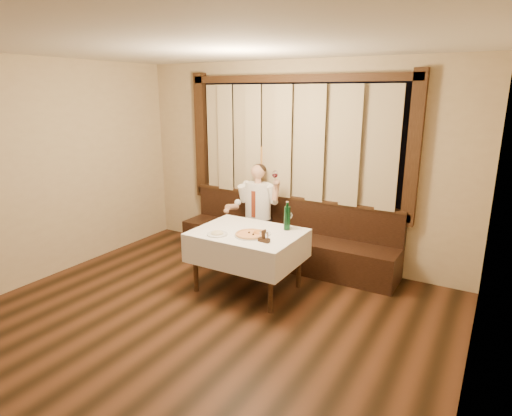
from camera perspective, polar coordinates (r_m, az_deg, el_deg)
The scene contains 10 objects.
room at distance 4.37m, azimuth -6.17°, elevation 3.53°, with size 5.01×6.01×2.81m.
banquette at distance 6.14m, azimuth 3.89°, elevation -4.45°, with size 3.20×0.61×0.94m.
dining_table at distance 5.19m, azimuth -1.12°, elevation -4.23°, with size 1.27×0.97×0.76m.
pizza at distance 4.99m, azimuth -0.73°, elevation -3.54°, with size 0.38×0.38×0.04m.
pasta_red at distance 5.04m, azimuth 0.54°, elevation -3.13°, with size 0.26×0.26×0.09m.
pasta_cream at distance 5.04m, azimuth -5.19°, elevation -3.20°, with size 0.25×0.25×0.08m.
green_bottle at distance 5.18m, azimuth 4.16°, elevation -1.30°, with size 0.08×0.08×0.36m.
table_wine_glass at distance 5.26m, azimuth 4.49°, elevation -1.10°, with size 0.08×0.08×0.20m.
cruet_caddy at distance 4.79m, azimuth 1.07°, elevation -3.97°, with size 0.13×0.07×0.14m.
seated_man at distance 6.12m, azimuth -0.03°, elevation 0.40°, with size 0.76×0.56×1.39m.
Camera 1 is at (2.56, -2.46, 2.39)m, focal length 30.00 mm.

